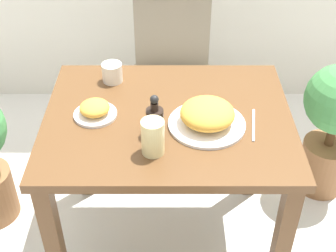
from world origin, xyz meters
TOP-DOWN VIEW (x-y plane):
  - ground_plane at (0.00, 0.00)m, footprint 16.00×16.00m
  - dining_table at (0.00, 0.00)m, footprint 0.94×0.75m
  - chair_far at (0.02, 0.72)m, footprint 0.42×0.42m
  - food_plate at (0.14, -0.06)m, footprint 0.29×0.29m
  - side_plate at (-0.28, 0.00)m, footprint 0.16×0.16m
  - drink_cup at (-0.23, 0.25)m, footprint 0.08×0.08m
  - juice_glass at (-0.05, -0.21)m, footprint 0.08×0.08m
  - sauce_bottle at (-0.05, -0.11)m, footprint 0.06×0.06m
  - fork_utensil at (-0.03, -0.06)m, footprint 0.02×0.16m
  - spoon_utensil at (0.32, -0.06)m, footprint 0.04×0.19m
  - potted_plant_right at (0.81, 0.37)m, footprint 0.34×0.34m

SIDE VIEW (x-z plane):
  - ground_plane at x=0.00m, z-range 0.00..0.00m
  - potted_plant_right at x=0.81m, z-range 0.07..0.79m
  - chair_far at x=0.02m, z-range 0.06..0.97m
  - dining_table at x=0.00m, z-range 0.25..0.98m
  - fork_utensil at x=-0.03m, z-range 0.74..0.74m
  - spoon_utensil at x=0.32m, z-range 0.74..0.74m
  - side_plate at x=-0.28m, z-range 0.73..0.79m
  - drink_cup at x=-0.23m, z-range 0.74..0.82m
  - food_plate at x=0.14m, z-range 0.73..0.83m
  - sauce_bottle at x=-0.05m, z-range 0.72..0.88m
  - juice_glass at x=-0.05m, z-range 0.74..0.87m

